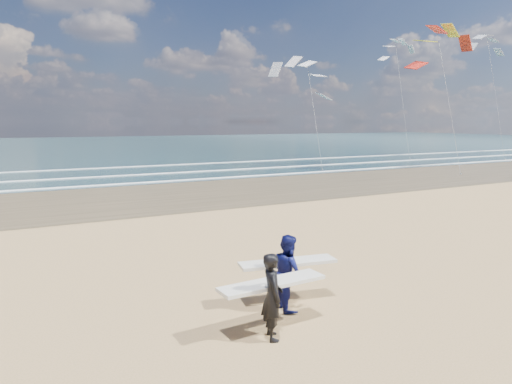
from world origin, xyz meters
TOP-DOWN VIEW (x-y plane):
  - wet_sand_strip at (20.00, 18.00)m, footprint 220.00×12.00m
  - ocean at (20.00, 72.00)m, footprint 220.00×100.00m
  - foam_breakers at (20.00, 28.10)m, footprint 220.00×11.70m
  - surfer_near at (-0.26, 0.06)m, footprint 2.23×1.01m
  - surfer_far at (0.71, 1.07)m, footprint 2.26×1.26m
  - kite_0 at (26.55, 19.23)m, footprint 7.22×4.89m
  - kite_1 at (19.08, 26.92)m, footprint 6.72×4.84m
  - kite_2 at (42.71, 26.23)m, footprint 5.66×4.72m
  - kite_5 at (34.55, 31.84)m, footprint 5.26×4.68m

SIDE VIEW (x-z plane):
  - wet_sand_strip at x=20.00m, z-range 0.00..0.01m
  - ocean at x=20.00m, z-range 0.00..0.02m
  - foam_breakers at x=20.00m, z-range 0.02..0.08m
  - surfer_far at x=0.71m, z-range 0.01..1.65m
  - surfer_near at x=-0.26m, z-range 0.02..1.67m
  - kite_1 at x=19.08m, z-range 0.89..11.37m
  - kite_5 at x=34.55m, z-range 0.44..14.67m
  - kite_0 at x=26.55m, z-range 1.23..14.12m
  - kite_2 at x=42.71m, z-range 0.60..15.33m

